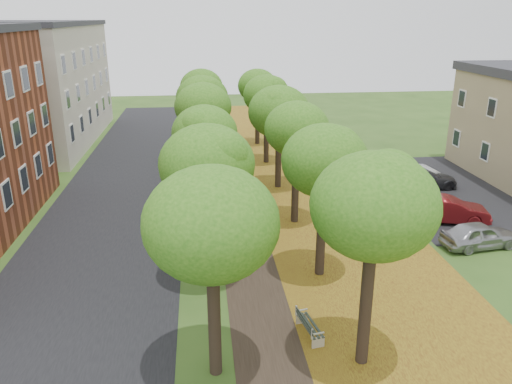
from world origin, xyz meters
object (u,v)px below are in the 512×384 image
object	(u,v)px
bench	(308,326)
car_white	(404,172)
car_red	(448,210)
car_grey	(423,178)
car_silver	(480,235)

from	to	relation	value
bench	car_white	world-z (taller)	car_white
bench	car_red	xyz separation A→B (m)	(9.85, 9.40, 0.30)
car_grey	car_white	world-z (taller)	car_white
bench	car_red	world-z (taller)	car_red
car_red	car_white	xyz separation A→B (m)	(0.29, 7.05, 0.02)
car_silver	car_grey	xyz separation A→B (m)	(1.10, 8.96, 0.00)
bench	car_red	bearing A→B (deg)	-56.64
car_red	car_grey	bearing A→B (deg)	2.25
car_silver	car_red	xyz separation A→B (m)	(0.00, 3.25, 0.06)
bench	car_grey	distance (m)	18.67
car_white	car_red	bearing A→B (deg)	-176.62
car_red	car_white	bearing A→B (deg)	10.81
bench	car_white	distance (m)	19.33
bench	car_silver	size ratio (longest dim) A/B	0.45
car_silver	car_grey	world-z (taller)	car_grey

